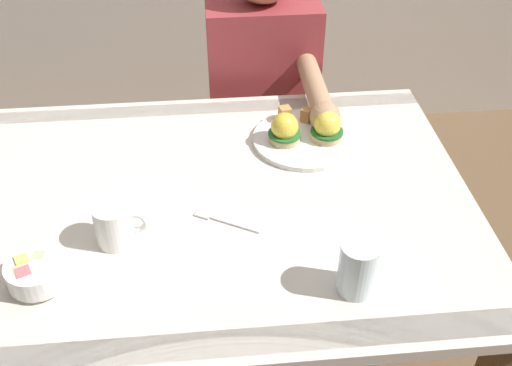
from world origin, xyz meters
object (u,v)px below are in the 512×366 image
dining_table (215,233)px  fruit_bowl (38,272)px  eggs_benedict_plate (306,133)px  coffee_mug (115,223)px  water_glass_near (358,271)px  fork (224,220)px  diner_person (265,96)px

dining_table → fruit_bowl: size_ratio=10.00×
eggs_benedict_plate → coffee_mug: 0.56m
dining_table → water_glass_near: (0.26, -0.30, 0.16)m
eggs_benedict_plate → coffee_mug: (-0.45, -0.33, 0.02)m
coffee_mug → fork: (0.22, 0.04, -0.05)m
dining_table → fork: fork is taller
coffee_mug → water_glass_near: 0.50m
coffee_mug → fork: 0.23m
dining_table → water_glass_near: water_glass_near is taller
fruit_bowl → water_glass_near: (0.61, -0.07, 0.02)m
water_glass_near → diner_person: diner_person is taller
fruit_bowl → coffee_mug: 0.18m
eggs_benedict_plate → water_glass_near: 0.50m
dining_table → fork: 0.13m
fork → water_glass_near: 0.33m
coffee_mug → fork: size_ratio=0.77×
dining_table → eggs_benedict_plate: bearing=40.2°
eggs_benedict_plate → fork: eggs_benedict_plate is taller
fruit_bowl → fork: bearing=21.6°
dining_table → coffee_mug: coffee_mug is taller
eggs_benedict_plate → water_glass_near: size_ratio=2.33×
eggs_benedict_plate → coffee_mug: bearing=-144.2°
dining_table → diner_person: size_ratio=1.05×
eggs_benedict_plate → coffee_mug: size_ratio=2.43×
fork → fruit_bowl: bearing=-158.4°
eggs_benedict_plate → water_glass_near: bearing=-88.0°
eggs_benedict_plate → fruit_bowl: eggs_benedict_plate is taller
dining_table → fork: bearing=-75.8°
dining_table → eggs_benedict_plate: 0.35m
eggs_benedict_plate → diner_person: (-0.06, 0.39, -0.12)m
coffee_mug → diner_person: 0.83m
coffee_mug → fruit_bowl: bearing=-143.8°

